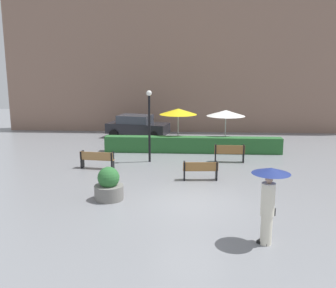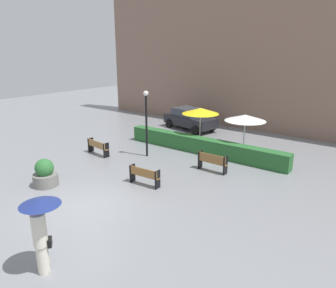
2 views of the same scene
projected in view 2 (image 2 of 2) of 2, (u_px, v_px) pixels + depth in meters
ground_plane at (86, 207)px, 12.42m from camera, size 60.00×60.00×0.00m
bench_far_left at (98, 146)px, 18.36m from camera, size 1.69×0.55×0.84m
bench_mid_center at (144, 175)px, 14.24m from camera, size 1.54×0.45×0.82m
bench_back_row at (212, 161)px, 15.83m from camera, size 1.56×0.38×0.91m
pedestrian_with_umbrella at (41, 225)px, 8.37m from camera, size 1.06×1.06×2.19m
planter_pot at (45, 174)px, 14.18m from camera, size 1.08×1.08×1.25m
lamp_post at (146, 117)px, 17.63m from camera, size 0.28×0.28×3.69m
patio_umbrella_yellow at (201, 111)px, 19.49m from camera, size 2.24×2.24×2.41m
patio_umbrella_white at (245, 118)px, 18.00m from camera, size 2.30×2.30×2.32m
hedge_strip at (202, 146)px, 18.63m from camera, size 10.13×0.70×0.91m
building_facade at (258, 59)px, 23.14m from camera, size 28.00×1.20×10.34m
parked_car at (190, 118)px, 24.16m from camera, size 4.48×2.70×1.57m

